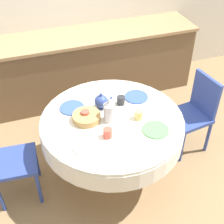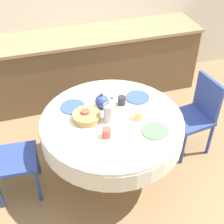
# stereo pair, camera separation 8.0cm
# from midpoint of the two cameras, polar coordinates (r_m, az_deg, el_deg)

# --- Properties ---
(ground_plane) EXTENTS (12.00, 12.00, 0.00)m
(ground_plane) POSITION_cam_midpoint_polar(r_m,az_deg,el_deg) (3.39, -0.69, -11.10)
(ground_plane) COLOR #8E704C
(kitchen_counter) EXTENTS (3.24, 0.64, 0.91)m
(kitchen_counter) POSITION_cam_midpoint_polar(r_m,az_deg,el_deg) (4.24, -7.31, 8.14)
(kitchen_counter) COLOR brown
(kitchen_counter) RESTS_ON ground_plane
(dining_table) EXTENTS (1.33, 1.33, 0.76)m
(dining_table) POSITION_cam_midpoint_polar(r_m,az_deg,el_deg) (2.94, -0.78, -3.11)
(dining_table) COLOR tan
(dining_table) RESTS_ON ground_plane
(chair_left) EXTENTS (0.45, 0.45, 0.89)m
(chair_left) POSITION_cam_midpoint_polar(r_m,az_deg,el_deg) (3.48, 14.26, 0.30)
(chair_left) COLOR #2D428E
(chair_left) RESTS_ON ground_plane
(chair_right) EXTENTS (0.43, 0.43, 0.89)m
(chair_right) POSITION_cam_midpoint_polar(r_m,az_deg,el_deg) (3.03, -19.75, -8.02)
(chair_right) COLOR #2D428E
(chair_right) RESTS_ON ground_plane
(plate_near_left) EXTENTS (0.24, 0.24, 0.01)m
(plate_near_left) POSITION_cam_midpoint_polar(r_m,az_deg,el_deg) (2.60, -5.60, -6.16)
(plate_near_left) COLOR white
(plate_near_left) RESTS_ON dining_table
(cup_near_left) EXTENTS (0.08, 0.08, 0.09)m
(cup_near_left) POSITION_cam_midpoint_polar(r_m,az_deg,el_deg) (2.65, -1.67, -3.86)
(cup_near_left) COLOR #CC4C3D
(cup_near_left) RESTS_ON dining_table
(plate_near_right) EXTENTS (0.24, 0.24, 0.01)m
(plate_near_right) POSITION_cam_midpoint_polar(r_m,az_deg,el_deg) (2.75, 7.16, -3.24)
(plate_near_right) COLOR #5BA85B
(plate_near_right) RESTS_ON dining_table
(cup_near_right) EXTENTS (0.08, 0.08, 0.09)m
(cup_near_right) POSITION_cam_midpoint_polar(r_m,az_deg,el_deg) (2.84, 4.08, -0.50)
(cup_near_right) COLOR #DBB766
(cup_near_right) RESTS_ON dining_table
(plate_far_left) EXTENTS (0.24, 0.24, 0.01)m
(plate_far_left) POSITION_cam_midpoint_polar(r_m,az_deg,el_deg) (3.00, -8.07, 0.79)
(plate_far_left) COLOR #3856AD
(plate_far_left) RESTS_ON dining_table
(cup_far_left) EXTENTS (0.08, 0.08, 0.09)m
(cup_far_left) POSITION_cam_midpoint_polar(r_m,az_deg,el_deg) (2.84, -5.69, -0.55)
(cup_far_left) COLOR #CC4C3D
(cup_far_left) RESTS_ON dining_table
(plate_far_right) EXTENTS (0.24, 0.24, 0.01)m
(plate_far_right) POSITION_cam_midpoint_polar(r_m,az_deg,el_deg) (3.12, 3.74, 2.78)
(plate_far_right) COLOR #3856AD
(plate_far_right) RESTS_ON dining_table
(cup_far_right) EXTENTS (0.08, 0.08, 0.09)m
(cup_far_right) POSITION_cam_midpoint_polar(r_m,az_deg,el_deg) (3.01, 0.87, 2.14)
(cup_far_right) COLOR #28282D
(cup_far_right) RESTS_ON dining_table
(coffee_carafe) EXTENTS (0.10, 0.10, 0.24)m
(coffee_carafe) POSITION_cam_midpoint_polar(r_m,az_deg,el_deg) (2.78, -1.35, 0.15)
(coffee_carafe) COLOR #B2B2B7
(coffee_carafe) RESTS_ON dining_table
(teapot) EXTENTS (0.18, 0.13, 0.17)m
(teapot) POSITION_cam_midpoint_polar(r_m,az_deg,el_deg) (2.94, -2.76, 1.94)
(teapot) COLOR #33478E
(teapot) RESTS_ON dining_table
(bread_basket) EXTENTS (0.26, 0.26, 0.06)m
(bread_basket) POSITION_cam_midpoint_polar(r_m,az_deg,el_deg) (2.84, -5.47, -0.95)
(bread_basket) COLOR #AD844C
(bread_basket) RESTS_ON dining_table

